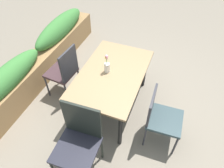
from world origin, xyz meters
TOP-DOWN VIEW (x-y plane):
  - ground_plane at (0.00, 0.00)m, footprint 12.00×12.00m
  - dining_table at (-0.00, -0.01)m, footprint 1.44×0.90m
  - chair_far_side at (-0.04, 0.79)m, footprint 0.46×0.46m
  - chair_near_left at (-0.33, -0.82)m, footprint 0.47×0.47m
  - chair_end_left at (-1.06, -0.01)m, footprint 0.51×0.51m
  - flower_vase at (0.00, 0.07)m, footprint 0.08×0.08m
  - planter_box at (0.20, 1.47)m, footprint 3.46×0.38m

SIDE VIEW (x-z plane):
  - ground_plane at x=0.00m, z-range 0.00..0.00m
  - planter_box at x=0.20m, z-range -0.02..0.78m
  - chair_near_left at x=-0.33m, z-range 0.07..0.92m
  - chair_far_side at x=-0.04m, z-range 0.06..1.01m
  - chair_end_left at x=-1.06m, z-range 0.06..1.10m
  - dining_table at x=0.00m, z-range 0.29..1.00m
  - flower_vase at x=0.00m, z-range 0.67..0.96m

